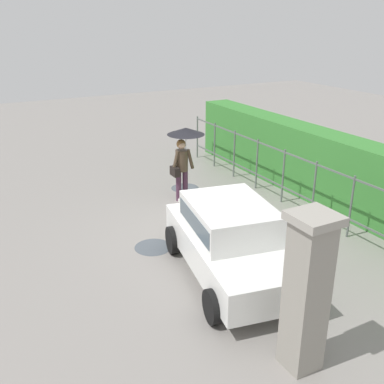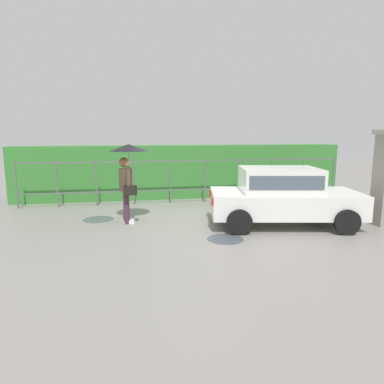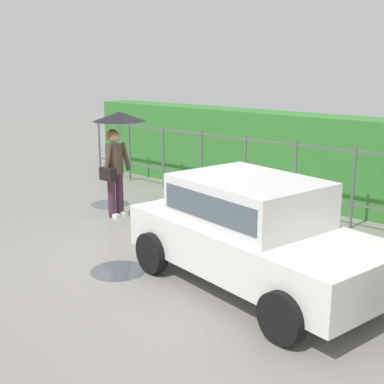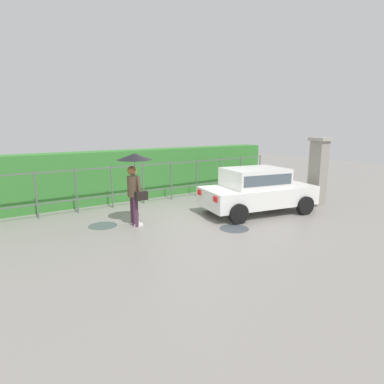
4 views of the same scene
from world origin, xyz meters
The scene contains 7 objects.
ground_plane centered at (0.00, 0.00, 0.00)m, with size 40.00×40.00×0.00m, color gray.
car centered at (2.22, -0.60, 0.80)m, with size 3.95×2.40×1.48m.
pedestrian centered at (-1.63, 0.37, 1.52)m, with size 1.00×1.00×2.06m.
fence_section centered at (0.34, 2.68, 0.83)m, with size 10.86×0.05×1.50m.
hedge_row centered at (0.34, 3.75, 0.95)m, with size 11.81×0.90×1.90m, color #387F33.
puddle_near centered at (0.48, -1.50, 0.00)m, with size 0.82×0.82×0.00m, color #4C545B.
puddle_far centered at (-2.47, 0.83, 0.00)m, with size 0.82×0.82×0.00m, color #4C545B.
Camera 2 is at (-1.57, -8.59, 2.35)m, focal length 31.95 mm.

